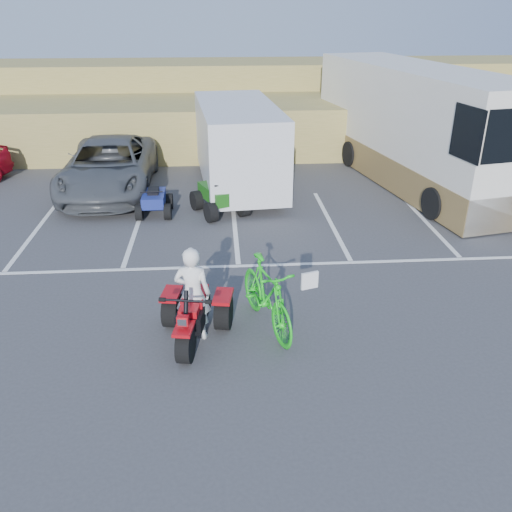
{
  "coord_description": "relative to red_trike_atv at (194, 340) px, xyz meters",
  "views": [
    {
      "loc": [
        -0.4,
        -9.01,
        5.68
      ],
      "look_at": [
        0.3,
        0.82,
        1.0
      ],
      "focal_mm": 38.0,
      "sensor_mm": 36.0,
      "label": 1
    }
  ],
  "objects": [
    {
      "name": "quad_atv_green",
      "position": [
        0.55,
        6.58,
        0.0
      ],
      "size": [
        1.79,
        2.01,
        1.09
      ],
      "primitive_type": null,
      "rotation": [
        0.0,
        0.0,
        0.4
      ],
      "color": "#195814",
      "rests_on": "ground"
    },
    {
      "name": "grey_pickup",
      "position": [
        -2.96,
        8.88,
        0.82
      ],
      "size": [
        2.85,
        5.96,
        1.64
      ],
      "primitive_type": "imported",
      "rotation": [
        0.0,
        0.0,
        0.02
      ],
      "color": "#484C50",
      "rests_on": "ground"
    },
    {
      "name": "rider",
      "position": [
        0.02,
        0.15,
        0.9
      ],
      "size": [
        0.72,
        0.54,
        1.81
      ],
      "primitive_type": "imported",
      "rotation": [
        0.0,
        0.0,
        2.98
      ],
      "color": "white",
      "rests_on": "ground"
    },
    {
      "name": "ground",
      "position": [
        0.96,
        0.61,
        0.0
      ],
      "size": [
        100.0,
        100.0,
        0.0
      ],
      "primitive_type": "plane",
      "color": "#3D3D3F",
      "rests_on": "ground"
    },
    {
      "name": "grass_embankment",
      "position": [
        0.96,
        16.09,
        1.42
      ],
      "size": [
        40.0,
        8.5,
        3.1
      ],
      "color": "olive",
      "rests_on": "ground"
    },
    {
      "name": "quad_atv_blue",
      "position": [
        -1.33,
        6.6,
        0.0
      ],
      "size": [
        1.01,
        1.35,
        0.87
      ],
      "primitive_type": null,
      "rotation": [
        0.0,
        0.0,
        0.02
      ],
      "color": "navy",
      "rests_on": "ground"
    },
    {
      "name": "green_dirt_bike",
      "position": [
        1.38,
        0.38,
        0.68
      ],
      "size": [
        1.3,
        2.37,
        1.37
      ],
      "primitive_type": "imported",
      "rotation": [
        0.0,
        0.0,
        0.31
      ],
      "color": "#14BF19",
      "rests_on": "ground"
    },
    {
      "name": "rv_motorhome",
      "position": [
        7.12,
        9.44,
        1.6
      ],
      "size": [
        4.6,
        10.58,
        3.69
      ],
      "rotation": [
        0.0,
        0.0,
        0.2
      ],
      "color": "silver",
      "rests_on": "ground"
    },
    {
      "name": "red_trike_atv",
      "position": [
        0.0,
        0.0,
        0.0
      ],
      "size": [
        1.59,
        1.95,
        1.14
      ],
      "primitive_type": null,
      "rotation": [
        0.0,
        0.0,
        -0.17
      ],
      "color": "#AA0911",
      "rests_on": "ground"
    },
    {
      "name": "parking_stripes",
      "position": [
        1.82,
        4.68,
        0.0
      ],
      "size": [
        28.0,
        5.16,
        0.01
      ],
      "color": "white",
      "rests_on": "ground"
    },
    {
      "name": "cargo_trailer",
      "position": [
        1.21,
        8.87,
        1.47
      ],
      "size": [
        2.84,
        6.01,
        2.72
      ],
      "rotation": [
        0.0,
        0.0,
        0.09
      ],
      "color": "silver",
      "rests_on": "ground"
    }
  ]
}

